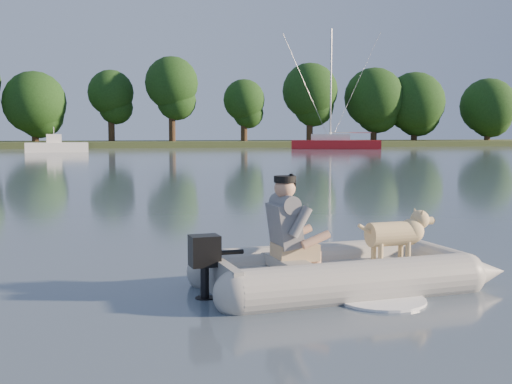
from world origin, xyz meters
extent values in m
plane|color=slate|center=(0.00, 0.00, 0.00)|extent=(160.00, 160.00, 0.00)
cube|color=#47512D|center=(0.00, 62.00, 0.25)|extent=(160.00, 12.00, 0.70)
cylinder|color=#332316|center=(-9.90, 61.33, 1.47)|extent=(0.70, 0.70, 2.94)
sphere|color=#1D4617|center=(-9.90, 61.33, 4.49)|extent=(6.27, 6.27, 6.27)
cylinder|color=#332316|center=(-2.42, 61.95, 1.84)|extent=(0.70, 0.70, 3.67)
sphere|color=#1D4617|center=(-2.42, 61.95, 5.61)|extent=(4.69, 4.69, 4.69)
cylinder|color=#332316|center=(3.70, 60.15, 2.15)|extent=(0.70, 0.70, 4.29)
sphere|color=#1D4617|center=(3.70, 60.15, 6.56)|extent=(5.43, 5.43, 5.43)
cylinder|color=#332316|center=(11.30, 60.43, 1.61)|extent=(0.70, 0.70, 3.21)
sphere|color=#1D4617|center=(11.30, 60.43, 4.91)|extent=(4.41, 4.41, 4.41)
cylinder|color=#332316|center=(18.70, 61.04, 1.97)|extent=(0.70, 0.70, 3.94)
sphere|color=#1D4617|center=(18.70, 61.04, 6.02)|extent=(6.03, 6.03, 6.03)
cylinder|color=#332316|center=(26.27, 61.31, 1.76)|extent=(0.70, 0.70, 3.52)
sphere|color=#1D4617|center=(26.27, 61.31, 5.37)|extent=(6.68, 6.68, 6.68)
cylinder|color=#332316|center=(31.05, 61.08, 1.61)|extent=(0.70, 0.70, 3.21)
sphere|color=#1D4617|center=(31.05, 61.08, 4.91)|extent=(6.79, 6.79, 6.79)
cylinder|color=#332316|center=(40.05, 60.78, 1.48)|extent=(0.70, 0.70, 2.96)
sphere|color=#1D4617|center=(40.05, 60.78, 4.53)|extent=(6.40, 6.40, 6.40)
cube|color=#AD1318|center=(17.84, 49.85, 0.30)|extent=(8.42, 4.67, 1.01)
cube|color=white|center=(17.36, 49.99, 1.06)|extent=(3.90, 2.77, 0.60)
cylinder|color=#A5A5AA|center=(17.36, 49.99, 5.85)|extent=(0.16, 0.16, 10.08)
camera|label=1|loc=(-1.68, -6.45, 1.58)|focal=45.00mm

